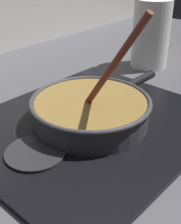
% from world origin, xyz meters
% --- Properties ---
extents(ground, '(2.40, 1.60, 0.04)m').
position_xyz_m(ground, '(0.00, 0.00, -0.02)').
color(ground, '#4C4C51').
extents(hob_plate, '(0.56, 0.48, 0.01)m').
position_xyz_m(hob_plate, '(0.03, 0.16, 0.01)').
color(hob_plate, black).
rests_on(hob_plate, ground).
extents(burner_ring, '(0.18, 0.18, 0.01)m').
position_xyz_m(burner_ring, '(0.03, 0.16, 0.02)').
color(burner_ring, '#592D0C').
rests_on(burner_ring, hob_plate).
extents(spare_burner, '(0.12, 0.12, 0.01)m').
position_xyz_m(spare_burner, '(-0.13, 0.16, 0.01)').
color(spare_burner, '#262628').
rests_on(spare_burner, hob_plate).
extents(cooking_pan, '(0.39, 0.28, 0.27)m').
position_xyz_m(cooking_pan, '(0.03, 0.16, 0.05)').
color(cooking_pan, '#38383D').
rests_on(cooking_pan, hob_plate).
extents(paper_towel_roll, '(0.12, 0.12, 0.22)m').
position_xyz_m(paper_towel_roll, '(0.47, 0.29, 0.11)').
color(paper_towel_roll, white).
rests_on(paper_towel_roll, ground).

